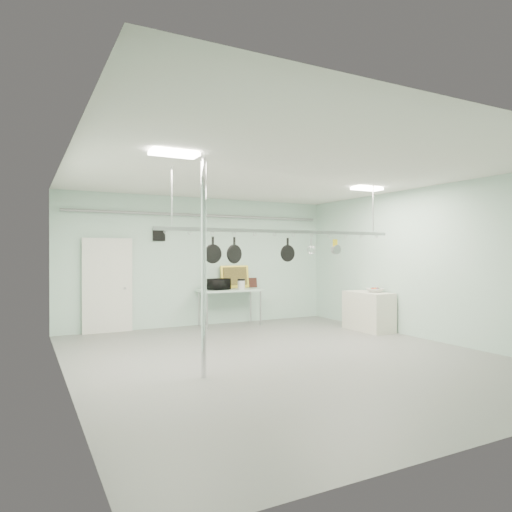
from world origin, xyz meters
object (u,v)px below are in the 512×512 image
microwave (219,284)px  skillet_mid (234,250)px  skillet_right (288,249)px  skillet_left (213,250)px  chrome_pole (204,267)px  side_cabinet (368,311)px  prep_table (230,292)px  coffee_canister (241,285)px  pot_rack (284,230)px  fruit_bowl (375,290)px

microwave → skillet_mid: 3.54m
skillet_right → skillet_left: bearing=177.7°
chrome_pole → side_cabinet: size_ratio=2.67×
skillet_left → skillet_mid: (0.40, 0.00, -0.01)m
prep_table → skillet_right: skillet_right is taller
prep_table → skillet_right: (-0.33, -3.30, 1.05)m
skillet_left → skillet_right: (1.47, 0.00, 0.02)m
prep_table → microwave: bearing=-174.4°
microwave → prep_table: bearing=167.4°
chrome_pole → microwave: chrome_pole is taller
skillet_left → prep_table: bearing=59.4°
coffee_canister → pot_rack: bearing=-101.3°
pot_rack → skillet_mid: size_ratio=10.48×
pot_rack → skillet_right: 0.36m
coffee_canister → skillet_right: (-0.55, -3.11, 0.87)m
pot_rack → skillet_right: bearing=0.0°
prep_table → side_cabinet: 3.39m
chrome_pole → skillet_left: chrome_pole is taller
pot_rack → chrome_pole: bearing=-154.7°
skillet_left → skillet_mid: 0.40m
pot_rack → microwave: size_ratio=9.64×
side_cabinet → skillet_left: skillet_left is taller
coffee_canister → skillet_mid: bearing=-117.5°
side_cabinet → microwave: bearing=142.8°
skillet_mid → fruit_bowl: bearing=-2.7°
prep_table → skillet_right: size_ratio=3.92×
chrome_pole → skillet_mid: chrome_pole is taller
microwave → skillet_left: 3.68m
pot_rack → skillet_left: bearing=180.0°
skillet_mid → microwave: bearing=55.4°
chrome_pole → coffee_canister: (2.52, 4.01, -0.58)m
side_cabinet → pot_rack: 3.62m
prep_table → pot_rack: bearing=-96.9°
microwave → skillet_mid: (-1.09, -3.27, 0.81)m
prep_table → pot_rack: size_ratio=0.33×
skillet_mid → skillet_right: bearing=-16.2°
coffee_canister → skillet_mid: (-1.62, -3.11, 0.84)m
skillet_right → chrome_pole: bearing=-157.8°
microwave → skillet_left: bearing=47.4°
chrome_pole → pot_rack: (1.90, 0.90, 0.63)m
prep_table → chrome_pole: bearing=-118.7°
prep_table → microwave: 0.38m
coffee_canister → chrome_pole: bearing=-122.2°
side_cabinet → skillet_left: bearing=-165.8°
side_cabinet → skillet_right: size_ratio=2.94×
fruit_bowl → skillet_left: bearing=-167.7°
coffee_canister → skillet_mid: 3.60m
chrome_pole → skillet_right: 2.19m
microwave → skillet_right: size_ratio=1.22×
chrome_pole → skillet_left: size_ratio=7.25×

